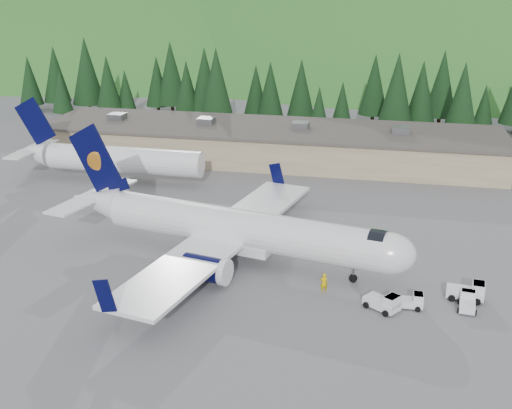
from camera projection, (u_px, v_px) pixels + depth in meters
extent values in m
plane|color=#58585D|center=(243.00, 261.00, 64.79)|extent=(600.00, 600.00, 0.00)
cylinder|color=white|center=(243.00, 229.00, 63.60)|extent=(29.22, 9.72, 3.90)
ellipsoid|color=white|center=(388.00, 253.00, 58.04)|extent=(5.76, 4.85, 3.90)
cylinder|color=black|center=(377.00, 247.00, 58.28)|extent=(2.07, 3.44, 3.21)
cone|color=white|center=(98.00, 201.00, 70.20)|extent=(6.88, 5.08, 3.90)
cube|color=white|center=(234.00, 242.00, 64.55)|extent=(8.80, 4.94, 1.04)
cube|color=white|center=(225.00, 235.00, 64.74)|extent=(12.75, 35.68, 0.36)
cube|color=#040630|center=(277.00, 174.00, 80.03)|extent=(2.09, 0.58, 2.98)
cube|color=#040630|center=(105.00, 296.00, 49.73)|extent=(2.09, 0.58, 2.98)
cylinder|color=#040630|center=(258.00, 225.00, 69.82)|extent=(4.75, 3.22, 2.39)
cylinder|color=white|center=(275.00, 228.00, 69.06)|extent=(1.12, 2.60, 2.53)
cube|color=white|center=(258.00, 220.00, 69.62)|extent=(2.29, 0.72, 0.93)
cylinder|color=#040630|center=(206.00, 269.00, 59.48)|extent=(4.75, 3.22, 2.39)
cylinder|color=white|center=(225.00, 272.00, 58.72)|extent=(1.12, 2.60, 2.53)
cube|color=white|center=(206.00, 263.00, 59.28)|extent=(2.29, 0.72, 0.93)
cube|color=#040630|center=(95.00, 158.00, 68.48)|extent=(6.34, 1.61, 7.61)
ellipsoid|color=orange|center=(98.00, 160.00, 68.65)|extent=(2.05, 0.60, 2.05)
ellipsoid|color=orange|center=(96.00, 161.00, 68.29)|extent=(2.05, 0.60, 2.05)
cube|color=#040630|center=(118.00, 186.00, 68.36)|extent=(2.85, 0.84, 2.06)
cube|color=white|center=(93.00, 196.00, 70.22)|extent=(5.27, 13.24, 0.23)
cylinder|color=slate|center=(353.00, 273.00, 60.11)|extent=(0.25, 0.25, 1.87)
cylinder|color=black|center=(353.00, 278.00, 60.30)|extent=(0.83, 0.44, 0.79)
cylinder|color=slate|center=(228.00, 237.00, 68.04)|extent=(0.29, 0.29, 2.07)
cylinder|color=black|center=(232.00, 242.00, 68.04)|extent=(1.19, 0.59, 1.14)
cylinder|color=black|center=(225.00, 241.00, 68.36)|extent=(1.19, 0.59, 1.14)
cylinder|color=slate|center=(203.00, 257.00, 63.23)|extent=(0.29, 0.29, 2.07)
cylinder|color=black|center=(207.00, 262.00, 63.23)|extent=(1.19, 0.59, 1.14)
cylinder|color=black|center=(199.00, 261.00, 63.54)|extent=(1.19, 0.59, 1.14)
cylinder|color=white|center=(125.00, 160.00, 88.33)|extent=(22.00, 3.60, 3.60)
cone|color=white|center=(33.00, 153.00, 91.06)|extent=(5.00, 3.60, 3.60)
cube|color=#040630|center=(35.00, 121.00, 89.30)|extent=(5.82, 0.28, 6.89)
cube|color=white|center=(32.00, 149.00, 90.86)|extent=(2.40, 11.00, 0.20)
cube|color=silver|center=(408.00, 302.00, 55.74)|extent=(2.62, 1.35, 0.61)
cube|color=silver|center=(418.00, 298.00, 55.40)|extent=(0.89, 1.23, 0.78)
cube|color=black|center=(419.00, 294.00, 55.29)|extent=(0.80, 1.14, 0.09)
cylinder|color=black|center=(417.00, 302.00, 56.30)|extent=(0.49, 0.20, 0.48)
cylinder|color=black|center=(418.00, 309.00, 55.02)|extent=(0.49, 0.20, 0.48)
cylinder|color=black|center=(397.00, 300.00, 56.61)|extent=(0.49, 0.20, 0.48)
cylinder|color=black|center=(397.00, 307.00, 55.34)|extent=(0.49, 0.20, 0.48)
cube|color=silver|center=(465.00, 293.00, 57.15)|extent=(3.39, 1.96, 0.75)
cube|color=silver|center=(479.00, 288.00, 56.60)|extent=(1.24, 1.62, 0.97)
cube|color=black|center=(479.00, 284.00, 56.46)|extent=(1.12, 1.50, 0.11)
cylinder|color=black|center=(477.00, 293.00, 57.69)|extent=(0.63, 0.30, 0.60)
cylinder|color=black|center=(477.00, 302.00, 56.15)|extent=(0.63, 0.30, 0.60)
cylinder|color=black|center=(453.00, 290.00, 58.34)|extent=(0.63, 0.30, 0.60)
cylinder|color=black|center=(452.00, 298.00, 56.80)|extent=(0.63, 0.30, 0.60)
cube|color=silver|center=(467.00, 304.00, 55.37)|extent=(1.56, 2.72, 0.61)
cube|color=silver|center=(468.00, 294.00, 55.97)|extent=(1.29, 0.98, 0.78)
cube|color=black|center=(469.00, 291.00, 55.86)|extent=(1.20, 0.89, 0.09)
cylinder|color=black|center=(459.00, 301.00, 56.43)|extent=(0.24, 0.50, 0.49)
cylinder|color=black|center=(475.00, 303.00, 56.03)|extent=(0.24, 0.50, 0.49)
cylinder|color=black|center=(458.00, 310.00, 54.88)|extent=(0.24, 0.50, 0.49)
cylinder|color=black|center=(475.00, 313.00, 54.48)|extent=(0.24, 0.50, 0.49)
cube|color=#8F7D5C|center=(268.00, 144.00, 99.91)|extent=(70.00, 16.00, 4.80)
cube|color=#47423D|center=(268.00, 128.00, 99.05)|extent=(71.00, 17.00, 0.40)
cube|color=slate|center=(117.00, 117.00, 103.83)|extent=(2.50, 2.50, 1.00)
cube|color=slate|center=(206.00, 121.00, 100.83)|extent=(2.50, 2.50, 1.00)
cube|color=slate|center=(300.00, 125.00, 97.83)|extent=(2.50, 2.50, 1.00)
cube|color=slate|center=(401.00, 130.00, 94.83)|extent=(2.50, 2.50, 1.00)
cube|color=silver|center=(382.00, 303.00, 55.39)|extent=(3.39, 2.98, 0.71)
cube|color=silver|center=(392.00, 301.00, 54.49)|extent=(1.64, 1.75, 0.92)
cube|color=black|center=(392.00, 297.00, 54.35)|extent=(1.50, 1.61, 0.10)
cylinder|color=black|center=(397.00, 307.00, 55.32)|extent=(0.60, 0.51, 0.57)
cylinder|color=black|center=(386.00, 314.00, 54.26)|extent=(0.60, 0.51, 0.57)
cylinder|color=black|center=(377.00, 299.00, 56.71)|extent=(0.60, 0.51, 0.57)
cylinder|color=black|center=(366.00, 305.00, 55.65)|extent=(0.60, 0.51, 0.57)
imported|color=#E0B700|center=(324.00, 283.00, 58.20)|extent=(0.79, 0.63, 1.88)
cone|color=black|center=(29.00, 80.00, 132.64)|extent=(4.86, 4.86, 9.94)
cone|color=black|center=(55.00, 74.00, 134.10)|extent=(5.61, 5.61, 11.48)
cone|color=black|center=(61.00, 91.00, 126.58)|extent=(4.12, 4.12, 8.42)
cone|color=black|center=(86.00, 71.00, 129.84)|extent=(6.52, 6.52, 13.35)
cone|color=black|center=(108.00, 82.00, 127.46)|extent=(5.16, 5.16, 10.55)
cone|color=black|center=(126.00, 90.00, 129.20)|extent=(3.92, 3.92, 8.02)
cone|color=black|center=(157.00, 81.00, 131.15)|extent=(4.92, 4.92, 10.06)
cone|color=black|center=(171.00, 73.00, 130.04)|extent=(6.18, 6.18, 12.64)
cone|color=black|center=(187.00, 89.00, 119.99)|extent=(5.19, 5.19, 10.61)
cone|color=black|center=(205.00, 82.00, 119.64)|extent=(6.18, 6.18, 12.65)
cone|color=black|center=(216.00, 84.00, 115.62)|extent=(6.35, 6.35, 12.99)
cone|color=black|center=(256.00, 90.00, 123.80)|extent=(4.64, 4.64, 9.48)
cone|color=black|center=(270.00, 89.00, 121.40)|extent=(5.03, 5.03, 10.29)
cone|color=black|center=(301.00, 87.00, 121.46)|extent=(5.20, 5.20, 10.64)
cone|color=black|center=(319.00, 107.00, 115.09)|extent=(3.58, 3.58, 7.32)
cone|color=black|center=(342.00, 103.00, 116.91)|extent=(3.82, 3.82, 7.81)
cone|color=black|center=(374.00, 84.00, 121.75)|extent=(5.58, 5.58, 11.41)
cone|color=black|center=(397.00, 89.00, 111.68)|extent=(6.18, 6.18, 12.65)
cone|color=black|center=(422.00, 93.00, 113.24)|extent=(5.54, 5.54, 11.33)
cone|color=black|center=(442.00, 84.00, 119.34)|extent=(5.97, 5.97, 12.21)
cone|color=black|center=(463.00, 96.00, 109.65)|extent=(5.65, 5.65, 11.56)
cone|color=black|center=(485.00, 104.00, 117.62)|extent=(3.54, 3.54, 7.24)
ellipsoid|color=#1D4C1A|center=(128.00, 237.00, 264.49)|extent=(336.00, 240.00, 240.00)
ellipsoid|color=#1D4C1A|center=(447.00, 258.00, 269.47)|extent=(420.00, 300.00, 300.00)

